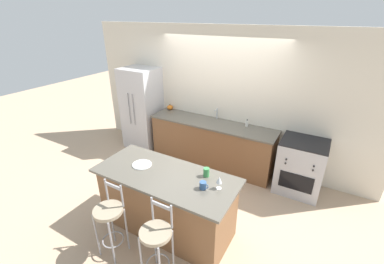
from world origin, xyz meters
TOP-DOWN VIEW (x-y plane):
  - ground_plane at (0.00, 0.00)m, footprint 18.00×18.00m
  - wall_back at (0.00, 0.68)m, footprint 6.00×0.07m
  - back_counter at (0.00, 0.37)m, footprint 2.54×0.66m
  - sink_faucet at (0.00, 0.56)m, footprint 0.02×0.13m
  - kitchen_island at (0.23, -1.57)m, footprint 1.96×0.86m
  - refrigerator at (-1.73, 0.32)m, footprint 0.76×0.69m
  - oven_range at (1.72, 0.32)m, footprint 0.74×0.69m
  - bar_stool_near at (-0.12, -2.27)m, footprint 0.36×0.36m
  - bar_stool_far at (0.59, -2.26)m, footprint 0.36×0.36m
  - dinner_plate at (-0.19, -1.54)m, footprint 0.27×0.27m
  - wine_glass at (0.98, -1.48)m, footprint 0.07×0.07m
  - coffee_mug at (0.81, -1.58)m, footprint 0.12×0.09m
  - tumbler_cup at (0.73, -1.33)m, footprint 0.08×0.08m
  - pumpkin_decoration at (-1.13, 0.55)m, footprint 0.13×0.13m
  - soap_bottle at (0.65, 0.51)m, footprint 0.05×0.05m

SIDE VIEW (x-z plane):
  - ground_plane at x=0.00m, z-range 0.00..0.00m
  - back_counter at x=0.00m, z-range 0.00..0.93m
  - kitchen_island at x=0.23m, z-range 0.00..0.93m
  - oven_range at x=1.72m, z-range 0.00..0.96m
  - bar_stool_near at x=-0.12m, z-range 0.06..1.10m
  - bar_stool_far at x=0.59m, z-range 0.06..1.10m
  - refrigerator at x=-1.73m, z-range 0.00..1.82m
  - dinner_plate at x=-0.19m, z-range 0.93..0.94m
  - coffee_mug at x=0.81m, z-range 0.93..1.02m
  - pumpkin_decoration at x=-1.13m, z-range 0.91..1.04m
  - tumbler_cup at x=0.73m, z-range 0.93..1.05m
  - soap_bottle at x=0.65m, z-range 0.91..1.06m
  - wine_glass at x=0.98m, z-range 0.96..1.13m
  - sink_faucet at x=0.00m, z-range 0.95..1.17m
  - wall_back at x=0.00m, z-range 0.00..2.70m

